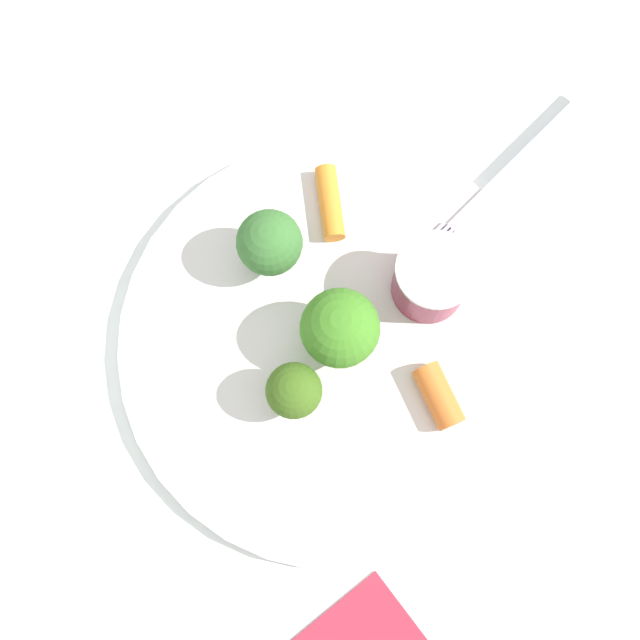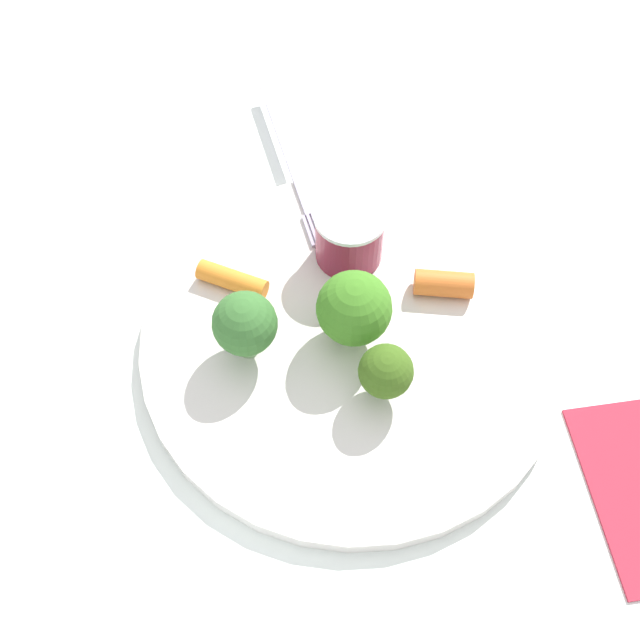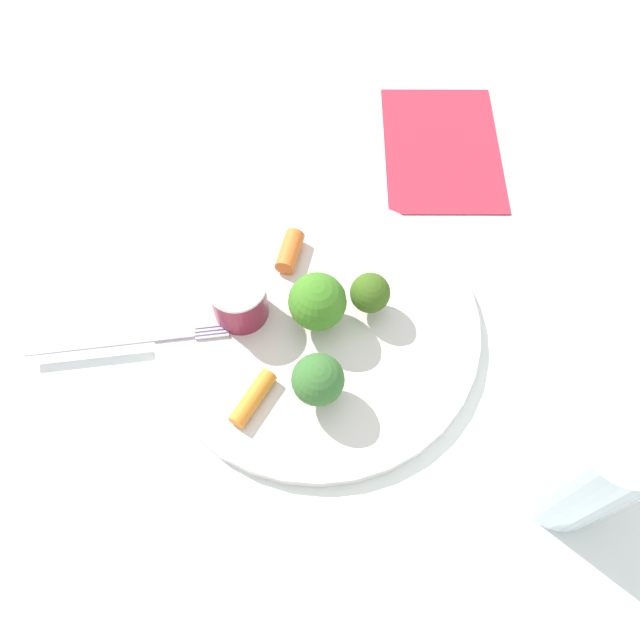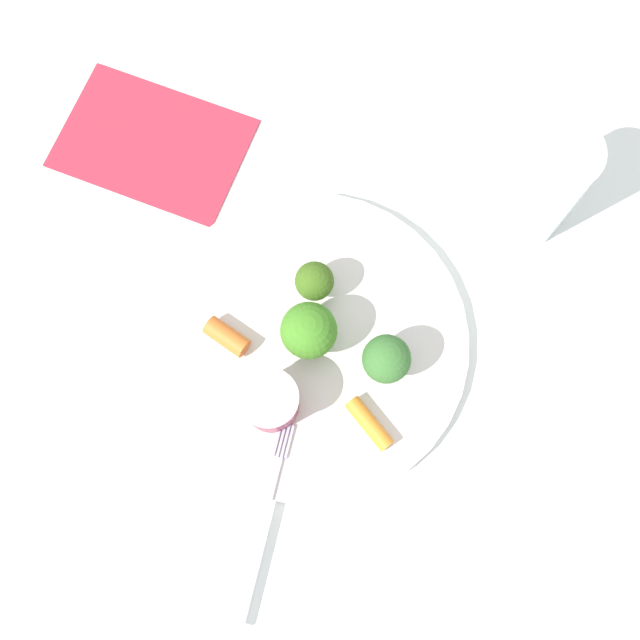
% 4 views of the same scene
% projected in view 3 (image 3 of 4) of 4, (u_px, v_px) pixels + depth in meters
% --- Properties ---
extents(ground_plane, '(2.40, 2.40, 0.00)m').
position_uv_depth(ground_plane, '(323.00, 327.00, 0.53)').
color(ground_plane, white).
extents(plate, '(0.28, 0.28, 0.01)m').
position_uv_depth(plate, '(323.00, 324.00, 0.53)').
color(plate, silver).
rests_on(plate, ground_plane).
extents(sauce_cup, '(0.05, 0.05, 0.04)m').
position_uv_depth(sauce_cup, '(245.00, 299.00, 0.51)').
color(sauce_cup, maroon).
rests_on(sauce_cup, plate).
extents(broccoli_floret_0, '(0.03, 0.03, 0.04)m').
position_uv_depth(broccoli_floret_0, '(376.00, 293.00, 0.51)').
color(broccoli_floret_0, '#88BD65').
rests_on(broccoli_floret_0, plate).
extents(broccoli_floret_1, '(0.05, 0.05, 0.06)m').
position_uv_depth(broccoli_floret_1, '(323.00, 301.00, 0.50)').
color(broccoli_floret_1, '#8AAA6E').
rests_on(broccoli_floret_1, plate).
extents(broccoli_floret_2, '(0.04, 0.04, 0.05)m').
position_uv_depth(broccoli_floret_2, '(330.00, 380.00, 0.46)').
color(broccoli_floret_2, '#82AD6D').
rests_on(broccoli_floret_2, plate).
extents(carrot_stick_0, '(0.04, 0.03, 0.02)m').
position_uv_depth(carrot_stick_0, '(295.00, 251.00, 0.55)').
color(carrot_stick_0, orange).
rests_on(carrot_stick_0, plate).
extents(carrot_stick_1, '(0.05, 0.04, 0.01)m').
position_uv_depth(carrot_stick_1, '(259.00, 398.00, 0.48)').
color(carrot_stick_1, orange).
rests_on(carrot_stick_1, plate).
extents(fork, '(0.03, 0.17, 0.00)m').
position_uv_depth(fork, '(137.00, 341.00, 0.51)').
color(fork, '#B6ADC6').
rests_on(fork, plate).
extents(drinking_glass, '(0.06, 0.06, 0.13)m').
position_uv_depth(drinking_glass, '(596.00, 465.00, 0.41)').
color(drinking_glass, silver).
rests_on(drinking_glass, ground_plane).
extents(napkin, '(0.17, 0.12, 0.00)m').
position_uv_depth(napkin, '(447.00, 148.00, 0.63)').
color(napkin, '#AF2A3B').
rests_on(napkin, ground_plane).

